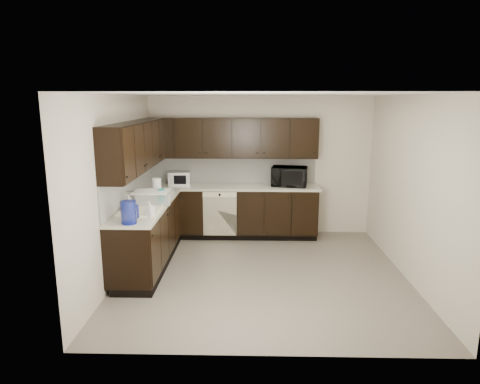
% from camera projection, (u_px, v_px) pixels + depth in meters
% --- Properties ---
extents(floor, '(4.00, 4.00, 0.00)m').
position_uv_depth(floor, '(262.00, 274.00, 6.10)').
color(floor, gray).
rests_on(floor, ground).
extents(ceiling, '(4.00, 4.00, 0.00)m').
position_uv_depth(ceiling, '(264.00, 94.00, 5.57)').
color(ceiling, white).
rests_on(ceiling, wall_back).
extents(wall_back, '(4.00, 0.02, 2.50)m').
position_uv_depth(wall_back, '(260.00, 166.00, 7.78)').
color(wall_back, beige).
rests_on(wall_back, floor).
extents(wall_left, '(0.02, 4.00, 2.50)m').
position_uv_depth(wall_left, '(118.00, 187.00, 5.88)').
color(wall_left, beige).
rests_on(wall_left, floor).
extents(wall_right, '(0.02, 4.00, 2.50)m').
position_uv_depth(wall_right, '(411.00, 189.00, 5.78)').
color(wall_right, beige).
rests_on(wall_right, floor).
extents(wall_front, '(4.00, 0.02, 2.50)m').
position_uv_depth(wall_front, '(269.00, 233.00, 3.88)').
color(wall_front, beige).
rests_on(wall_front, floor).
extents(lower_cabinets, '(3.00, 2.80, 0.90)m').
position_uv_depth(lower_cabinets, '(200.00, 223.00, 7.12)').
color(lower_cabinets, black).
rests_on(lower_cabinets, floor).
extents(countertop, '(3.03, 2.83, 0.04)m').
position_uv_depth(countertop, '(200.00, 194.00, 7.01)').
color(countertop, beige).
rests_on(countertop, lower_cabinets).
extents(backsplash, '(3.00, 2.80, 0.48)m').
position_uv_depth(backsplash, '(188.00, 176.00, 7.16)').
color(backsplash, white).
rests_on(backsplash, countertop).
extents(upper_cabinets, '(3.00, 2.80, 0.70)m').
position_uv_depth(upper_cabinets, '(193.00, 141.00, 6.92)').
color(upper_cabinets, black).
rests_on(upper_cabinets, wall_back).
extents(dishwasher, '(0.58, 0.04, 0.78)m').
position_uv_depth(dishwasher, '(220.00, 211.00, 7.37)').
color(dishwasher, '#F5ECC8').
rests_on(dishwasher, lower_cabinets).
extents(sink, '(0.54, 0.82, 0.42)m').
position_uv_depth(sink, '(142.00, 214.00, 5.94)').
color(sink, '#F5ECC8').
rests_on(sink, countertop).
extents(microwave, '(0.67, 0.51, 0.34)m').
position_uv_depth(microwave, '(289.00, 176.00, 7.51)').
color(microwave, black).
rests_on(microwave, countertop).
extents(soap_bottle_a, '(0.12, 0.12, 0.20)m').
position_uv_depth(soap_bottle_a, '(150.00, 209.00, 5.55)').
color(soap_bottle_a, gray).
rests_on(soap_bottle_a, countertop).
extents(soap_bottle_b, '(0.13, 0.13, 0.27)m').
position_uv_depth(soap_bottle_b, '(129.00, 204.00, 5.66)').
color(soap_bottle_b, gray).
rests_on(soap_bottle_b, countertop).
extents(toaster_oven, '(0.42, 0.34, 0.24)m').
position_uv_depth(toaster_oven, '(179.00, 178.00, 7.61)').
color(toaster_oven, '#ABABAD').
rests_on(toaster_oven, countertop).
extents(storage_bin, '(0.58, 0.51, 0.19)m').
position_uv_depth(storage_bin, '(151.00, 198.00, 6.20)').
color(storage_bin, white).
rests_on(storage_bin, countertop).
extents(blue_pitcher, '(0.21, 0.21, 0.28)m').
position_uv_depth(blue_pitcher, '(129.00, 212.00, 5.22)').
color(blue_pitcher, navy).
rests_on(blue_pitcher, countertop).
extents(teal_tumbler, '(0.10, 0.10, 0.21)m').
position_uv_depth(teal_tumbler, '(161.00, 196.00, 6.26)').
color(teal_tumbler, '#0C8088').
rests_on(teal_tumbler, countertop).
extents(paper_towel_roll, '(0.15, 0.15, 0.31)m').
position_uv_depth(paper_towel_roll, '(157.00, 188.00, 6.58)').
color(paper_towel_roll, white).
rests_on(paper_towel_roll, countertop).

